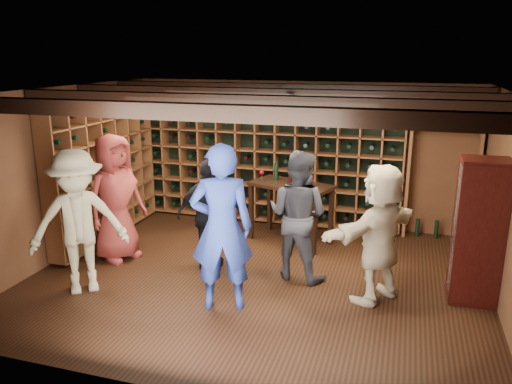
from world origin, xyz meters
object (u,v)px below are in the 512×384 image
(guest_woman_black, at_px, (210,215))
(guest_beige, at_px, (379,233))
(man_blue_shirt, at_px, (222,228))
(guest_red_floral, at_px, (116,198))
(tasting_table, at_px, (291,191))
(guest_khaki, at_px, (78,223))
(display_cabinet, at_px, (477,234))
(man_grey_suit, at_px, (298,215))

(guest_woman_black, distance_m, guest_beige, 2.32)
(man_blue_shirt, relative_size, guest_red_floral, 1.07)
(tasting_table, bearing_deg, guest_red_floral, -129.66)
(guest_khaki, xyz_separation_m, guest_beige, (3.61, 0.87, -0.06))
(display_cabinet, distance_m, guest_woman_black, 3.43)
(display_cabinet, relative_size, guest_khaki, 0.95)
(tasting_table, bearing_deg, guest_khaki, -112.21)
(man_grey_suit, relative_size, guest_khaki, 0.95)
(tasting_table, bearing_deg, man_grey_suit, -54.33)
(man_grey_suit, xyz_separation_m, guest_khaki, (-2.53, -1.21, 0.05))
(display_cabinet, xyz_separation_m, guest_beige, (-1.13, -0.33, 0.01))
(man_blue_shirt, relative_size, tasting_table, 1.41)
(guest_khaki, bearing_deg, guest_beige, -24.35)
(man_blue_shirt, distance_m, guest_beige, 1.91)
(man_blue_shirt, height_order, guest_khaki, man_blue_shirt)
(guest_woman_black, relative_size, tasting_table, 1.11)
(display_cabinet, xyz_separation_m, guest_red_floral, (-4.88, -0.13, 0.08))
(man_blue_shirt, distance_m, guest_red_floral, 2.21)
(man_grey_suit, height_order, guest_beige, man_grey_suit)
(guest_beige, relative_size, tasting_table, 1.21)
(guest_red_floral, xyz_separation_m, guest_woman_black, (1.45, 0.07, -0.15))
(guest_woman_black, xyz_separation_m, guest_khaki, (-1.31, -1.14, 0.13))
(man_grey_suit, distance_m, tasting_table, 1.32)
(man_grey_suit, xyz_separation_m, guest_red_floral, (-2.67, -0.15, 0.06))
(display_cabinet, distance_m, guest_khaki, 4.89)
(guest_red_floral, xyz_separation_m, guest_beige, (3.75, -0.20, -0.07))
(display_cabinet, distance_m, guest_red_floral, 4.88)
(guest_woman_black, height_order, tasting_table, guest_woman_black)
(man_blue_shirt, height_order, guest_woman_black, man_blue_shirt)
(tasting_table, bearing_deg, display_cabinet, -7.60)
(guest_beige, xyz_separation_m, tasting_table, (-1.47, 1.61, -0.02))
(man_grey_suit, height_order, tasting_table, man_grey_suit)
(man_blue_shirt, relative_size, man_grey_suit, 1.14)
(guest_red_floral, height_order, tasting_table, guest_red_floral)
(display_cabinet, bearing_deg, man_blue_shirt, -159.57)
(display_cabinet, distance_m, tasting_table, 2.90)
(man_grey_suit, bearing_deg, display_cabinet, -166.35)
(display_cabinet, height_order, guest_khaki, guest_khaki)
(display_cabinet, distance_m, man_blue_shirt, 3.07)
(guest_beige, bearing_deg, tasting_table, -102.74)
(man_blue_shirt, xyz_separation_m, guest_red_floral, (-2.00, 0.94, -0.07))
(display_cabinet, height_order, guest_red_floral, guest_red_floral)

